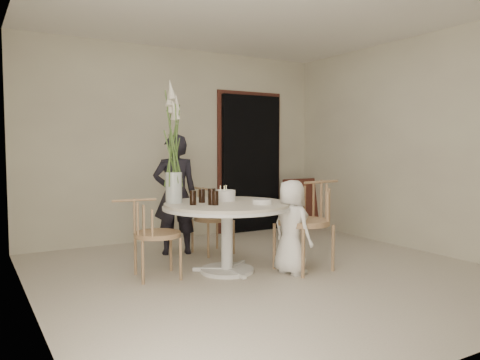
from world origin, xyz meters
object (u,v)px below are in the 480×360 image
birthday_cake (224,196)px  flower_vase (173,149)px  table (227,214)px  girl (175,195)px  chair_far (208,210)px  boy (292,227)px  chair_right (313,212)px  chair_left (146,227)px

birthday_cake → flower_vase: bearing=168.4°
table → girl: size_ratio=0.91×
table → chair_far: chair_far is taller
flower_vase → boy: bearing=-33.6°
birthday_cake → table: bearing=-110.3°
flower_vase → chair_far: bearing=43.1°
table → birthday_cake: size_ratio=5.58×
table → boy: 0.68m
chair_right → chair_left: 1.76m
table → flower_vase: flower_vase is taller
girl → table: bearing=112.3°
chair_right → table: bearing=-116.6°
chair_left → flower_vase: bearing=-68.1°
birthday_cake → flower_vase: flower_vase is taller
table → flower_vase: (-0.47, 0.28, 0.68)m
girl → birthday_cake: (0.20, -0.89, 0.06)m
chair_left → birthday_cake: 0.91m
chair_far → girl: (-0.40, 0.08, 0.21)m
boy → birthday_cake: bearing=31.0°
chair_left → boy: 1.47m
table → girl: 1.07m
table → birthday_cake: (0.06, 0.17, 0.17)m
chair_left → flower_vase: (0.34, 0.09, 0.77)m
boy → flower_vase: 1.46m
chair_right → flower_vase: 1.62m
chair_right → birthday_cake: chair_right is taller
table → birthday_cake: 0.25m
chair_far → flower_vase: 1.28m
girl → flower_vase: size_ratio=1.15×
chair_far → chair_left: chair_left is taller
chair_right → girl: 1.71m
chair_right → flower_vase: (-1.34, 0.61, 0.68)m
table → chair_far: size_ratio=1.66×
boy → chair_right: bearing=-88.2°
girl → chair_right: bearing=141.1°
chair_far → girl: girl is taller
chair_right → girl: size_ratio=0.65×
chair_left → birthday_cake: (0.87, -0.02, 0.26)m
birthday_cake → chair_right: bearing=-31.6°
chair_far → boy: bearing=-84.3°
table → chair_right: 0.93m
boy → birthday_cake: (-0.48, 0.56, 0.30)m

